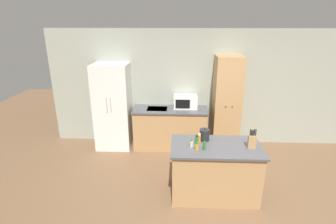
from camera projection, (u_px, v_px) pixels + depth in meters
The scene contains 14 objects.
ground_plane at pixel (220, 204), 4.16m from camera, with size 14.00×14.00×0.00m, color brown.
wall_back at pixel (209, 88), 5.92m from camera, with size 7.20×0.06×2.60m.
refrigerator at pixel (113, 107), 5.79m from camera, with size 0.76×0.66×1.90m.
back_counter at pixel (170, 128), 5.92m from camera, with size 1.64×0.64×0.91m.
pantry_cabinet at pixel (226, 104), 5.69m from camera, with size 0.56×0.60×2.07m.
kitchen_island at pixel (215, 170), 4.27m from camera, with size 1.43×0.82×0.89m.
microwave at pixel (185, 102), 5.81m from camera, with size 0.52×0.36×0.28m.
knife_block at pixel (252, 141), 4.02m from camera, with size 0.12×0.06×0.32m.
spice_bottle_tall_dark at pixel (192, 143), 4.07m from camera, with size 0.06×0.06×0.13m.
spice_bottle_short_red at pixel (197, 147), 3.98m from camera, with size 0.06×0.06×0.12m.
spice_bottle_amber_oil at pixel (205, 146), 3.98m from camera, with size 0.04×0.04×0.14m.
spice_bottle_green_herb at pixel (199, 138), 4.23m from camera, with size 0.05×0.05×0.15m.
spice_bottle_pale_salt at pixel (197, 140), 4.17m from camera, with size 0.05×0.05×0.15m.
kettle at pixel (205, 135), 4.29m from camera, with size 0.16×0.16×0.21m.
Camera 1 is at (-0.67, -3.46, 2.78)m, focal length 28.00 mm.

